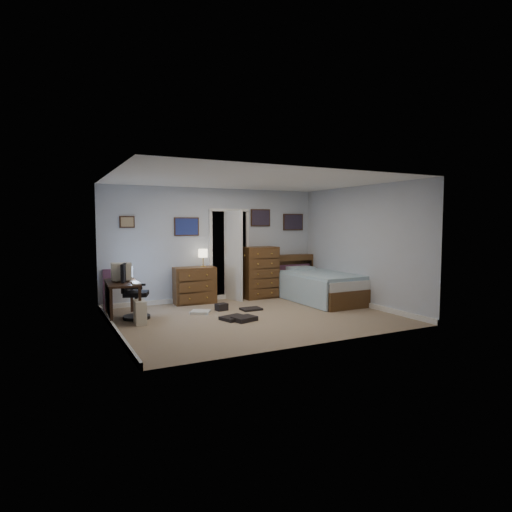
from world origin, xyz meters
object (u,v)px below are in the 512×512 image
Objects in this scene: low_dresser at (194,285)px; bed at (320,287)px; computer_desk at (117,291)px; tall_dresser at (260,272)px; office_chair at (133,298)px.

bed is at bearing -18.41° from low_dresser.
tall_dresser is (3.29, 0.80, 0.07)m from computer_desk.
computer_desk is 1.36× the size of low_dresser.
office_chair reaches higher than bed.
low_dresser is 2.74m from bed.
office_chair is 1.14× the size of low_dresser.
computer_desk is 1.20× the size of office_chair.
computer_desk is 0.56× the size of bed.
computer_desk is 4.27m from bed.
office_chair is 0.85× the size of tall_dresser.
tall_dresser reaches higher than low_dresser.
office_chair is 3.18m from tall_dresser.
bed reaches higher than computer_desk.
office_chair is 0.47× the size of bed.
low_dresser is 0.75× the size of tall_dresser.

